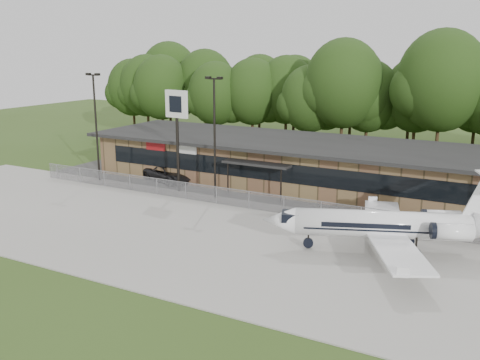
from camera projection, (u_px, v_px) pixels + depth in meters
The scene contains 11 objects.
ground at pixel (138, 283), 29.11m from camera, with size 160.00×160.00×0.00m, color #364D1B.
apron at pixel (214, 238), 35.93m from camera, with size 64.00×18.00×0.08m, color #9E9B93.
parking_lot at pixel (283, 197), 45.75m from camera, with size 50.00×9.00×0.06m, color #383835.
terminal at pixel (303, 163), 49.03m from camera, with size 41.00×11.65×4.30m.
fence at pixel (260, 202), 41.73m from camera, with size 46.00×0.04×1.52m.
treeline at pixel (362, 91), 63.18m from camera, with size 72.00×12.00×15.00m, color #1E3611, non-canonical shape.
light_pole_left at pixel (96, 119), 50.07m from camera, with size 1.55×0.30×10.23m.
light_pole_mid at pixel (215, 129), 44.07m from camera, with size 1.55×0.30×10.23m.
business_jet at pixel (391, 225), 32.91m from camera, with size 14.92×13.34×5.11m.
suv at pixel (169, 174), 50.99m from camera, with size 2.60×5.64×1.57m, color #2A292C.
pole_sign at pixel (177, 115), 45.94m from camera, with size 2.37×0.56×8.97m.
Camera 1 is at (17.67, -21.04, 12.45)m, focal length 40.00 mm.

